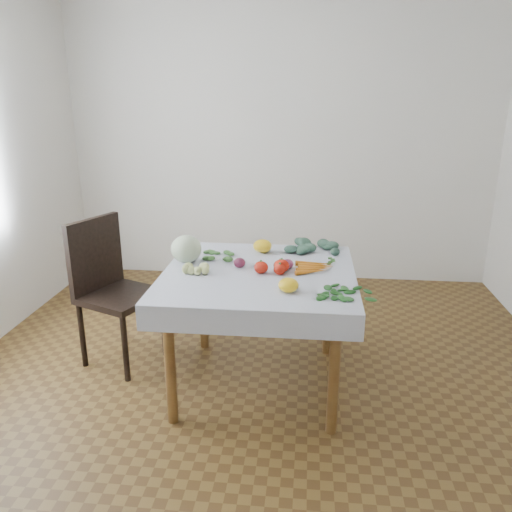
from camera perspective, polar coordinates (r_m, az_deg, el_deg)
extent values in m
plane|color=brown|center=(3.28, 0.32, -14.26)|extent=(4.00, 4.00, 0.00)
cube|color=silver|center=(4.79, 2.79, 13.16)|extent=(4.00, 0.04, 2.70)
cube|color=brown|center=(2.96, 0.34, -2.22)|extent=(1.00, 1.00, 0.04)
cylinder|color=brown|center=(2.80, -9.79, -12.20)|extent=(0.06, 0.06, 0.71)
cylinder|color=brown|center=(2.72, 8.90, -13.22)|extent=(0.06, 0.06, 0.71)
cylinder|color=brown|center=(3.57, -6.04, -5.18)|extent=(0.06, 0.06, 0.71)
cylinder|color=brown|center=(3.50, 8.28, -5.75)|extent=(0.06, 0.06, 0.71)
cube|color=white|center=(2.95, 0.34, -1.80)|extent=(1.12, 1.12, 0.01)
cube|color=black|center=(3.44, -15.20, -4.47)|extent=(0.58, 0.58, 0.04)
cube|color=black|center=(3.49, -17.93, 0.23)|extent=(0.21, 0.43, 0.49)
cylinder|color=black|center=(3.55, -19.25, -8.54)|extent=(0.04, 0.04, 0.45)
cylinder|color=black|center=(3.30, -14.73, -10.21)|extent=(0.04, 0.04, 0.45)
cylinder|color=black|center=(3.78, -14.99, -6.44)|extent=(0.04, 0.04, 0.45)
cylinder|color=black|center=(3.55, -10.49, -7.80)|extent=(0.04, 0.04, 0.45)
ellipsoid|color=beige|center=(3.12, -7.98, 0.81)|extent=(0.24, 0.24, 0.17)
ellipsoid|color=#B71B0C|center=(2.89, 2.73, -1.53)|extent=(0.08, 0.08, 0.06)
ellipsoid|color=#B71B0C|center=(2.93, 2.95, -1.13)|extent=(0.10, 0.10, 0.08)
ellipsoid|color=#B71B0C|center=(2.94, 2.77, -1.10)|extent=(0.09, 0.09, 0.07)
ellipsoid|color=#B71B0C|center=(2.90, 0.58, -1.31)|extent=(0.09, 0.09, 0.07)
ellipsoid|color=yellow|center=(3.29, 0.75, 1.15)|extent=(0.14, 0.14, 0.09)
ellipsoid|color=yellow|center=(2.64, 3.73, -3.32)|extent=(0.12, 0.12, 0.08)
ellipsoid|color=#571937|center=(3.01, -1.90, -0.77)|extent=(0.08, 0.08, 0.06)
ellipsoid|color=#571937|center=(2.99, 3.64, -0.92)|extent=(0.08, 0.08, 0.06)
ellipsoid|color=#BEC672|center=(2.93, -6.78, -1.50)|extent=(0.05, 0.05, 0.05)
ellipsoid|color=#BEC672|center=(2.95, -7.28, -1.42)|extent=(0.05, 0.05, 0.05)
ellipsoid|color=#BEC672|center=(2.91, -6.98, -1.66)|extent=(0.05, 0.05, 0.05)
ellipsoid|color=#BEC672|center=(2.95, -6.40, -1.34)|extent=(0.05, 0.05, 0.05)
ellipsoid|color=#BEC672|center=(2.94, -8.09, -1.53)|extent=(0.05, 0.05, 0.05)
ellipsoid|color=#BEC672|center=(2.90, -5.90, -1.70)|extent=(0.05, 0.05, 0.05)
cone|color=orange|center=(3.05, 6.71, -0.87)|extent=(0.22, 0.05, 0.03)
cone|color=orange|center=(3.02, 6.72, -1.08)|extent=(0.22, 0.06, 0.03)
cone|color=orange|center=(2.99, 6.72, -1.29)|extent=(0.22, 0.08, 0.03)
cone|color=orange|center=(2.96, 6.73, -1.51)|extent=(0.21, 0.10, 0.03)
cone|color=orange|center=(2.92, 6.73, -1.73)|extent=(0.21, 0.12, 0.03)
ellipsoid|color=#385C4A|center=(3.32, 6.81, 0.82)|extent=(0.08, 0.08, 0.05)
ellipsoid|color=#385C4A|center=(3.34, 5.89, 0.96)|extent=(0.08, 0.08, 0.05)
ellipsoid|color=#385C4A|center=(3.28, 6.39, 0.62)|extent=(0.08, 0.08, 0.05)
ellipsoid|color=#385C4A|center=(3.36, 7.06, 1.01)|extent=(0.08, 0.08, 0.05)
ellipsoid|color=#385C4A|center=(3.31, 5.06, 0.84)|extent=(0.08, 0.08, 0.05)
ellipsoid|color=#385C4A|center=(3.28, 7.62, 0.58)|extent=(0.08, 0.08, 0.05)
ellipsoid|color=#385C4A|center=(3.39, 6.00, 1.24)|extent=(0.08, 0.08, 0.05)
ellipsoid|color=#385C4A|center=(3.24, 5.35, 0.46)|extent=(0.08, 0.08, 0.05)
ellipsoid|color=#385C4A|center=(3.35, 8.41, 0.92)|extent=(0.08, 0.08, 0.05)
ellipsoid|color=#385C4A|center=(3.36, 4.23, 1.14)|extent=(0.08, 0.08, 0.05)
ellipsoid|color=#385C4A|center=(3.21, 7.37, 0.21)|extent=(0.08, 0.08, 0.05)
ellipsoid|color=#385C4A|center=(3.44, 7.30, 1.41)|extent=(0.08, 0.08, 0.05)
ellipsoid|color=#385C4A|center=(3.26, 3.62, 0.59)|extent=(0.08, 0.08, 0.05)
ellipsoid|color=#1B551A|center=(2.67, 10.47, -4.05)|extent=(0.06, 0.04, 0.01)
ellipsoid|color=#1B551A|center=(2.68, 9.57, -3.94)|extent=(0.06, 0.04, 0.01)
ellipsoid|color=#1B551A|center=(2.65, 10.23, -4.28)|extent=(0.06, 0.04, 0.01)
ellipsoid|color=#1B551A|center=(2.70, 10.44, -3.84)|extent=(0.06, 0.04, 0.01)
ellipsoid|color=#1B551A|center=(2.66, 9.10, -4.12)|extent=(0.06, 0.04, 0.01)
ellipsoid|color=#1B551A|center=(2.66, 11.10, -4.24)|extent=(0.06, 0.04, 0.01)
ellipsoid|color=#1B551A|center=(2.71, 9.52, -3.68)|extent=(0.06, 0.04, 0.01)
ellipsoid|color=#1B551A|center=(2.62, 9.60, -4.46)|extent=(0.06, 0.04, 0.01)
ellipsoid|color=#1B551A|center=(2.70, 11.39, -3.87)|extent=(0.06, 0.04, 0.01)
ellipsoid|color=#1B551A|center=(2.68, 8.38, -3.86)|extent=(0.06, 0.04, 0.01)
ellipsoid|color=#1B551A|center=(2.62, 11.12, -4.58)|extent=(0.06, 0.04, 0.01)
ellipsoid|color=#1B551A|center=(2.74, 10.31, -3.47)|extent=(0.06, 0.04, 0.01)
ellipsoid|color=#1B551A|center=(2.62, 8.37, -4.41)|extent=(0.06, 0.04, 0.01)
ellipsoid|color=#1B551A|center=(2.67, 12.32, -4.18)|extent=(0.06, 0.04, 0.01)
ellipsoid|color=#1B551A|center=(2.73, 8.38, -3.46)|extent=(0.06, 0.04, 0.01)
ellipsoid|color=#1B551A|center=(2.58, 10.15, -4.88)|extent=(0.06, 0.04, 0.01)
ellipsoid|color=#1B551A|center=(2.75, 11.74, -3.50)|extent=(0.06, 0.04, 0.01)
ellipsoid|color=#1B551A|center=(2.66, 7.20, -4.04)|extent=(0.06, 0.04, 0.01)
ellipsoid|color=#3D7033|center=(3.19, -4.36, -0.02)|extent=(0.05, 0.05, 0.02)
ellipsoid|color=#3D7033|center=(3.22, -4.86, 0.09)|extent=(0.05, 0.05, 0.02)
ellipsoid|color=#3D7033|center=(3.17, -4.74, -0.16)|extent=(0.05, 0.05, 0.02)
ellipsoid|color=#3D7033|center=(3.22, -4.03, 0.11)|extent=(0.05, 0.05, 0.02)
ellipsoid|color=#3D7033|center=(3.21, -5.53, 0.01)|extent=(0.05, 0.05, 0.02)
ellipsoid|color=#3D7033|center=(3.16, -3.91, -0.21)|extent=(0.05, 0.05, 0.02)
ellipsoid|color=#3D7033|center=(3.25, -4.61, 0.30)|extent=(0.05, 0.05, 0.02)
ellipsoid|color=#3D7033|center=(3.16, -5.59, -0.27)|extent=(0.05, 0.05, 0.02)
ellipsoid|color=#3D7033|center=(3.20, -3.10, 0.03)|extent=(0.05, 0.05, 0.02)
ellipsoid|color=#3D7033|center=(3.25, -5.94, 0.25)|extent=(0.05, 0.05, 0.02)
ellipsoid|color=#3D7033|center=(3.12, -4.33, -0.48)|extent=(0.05, 0.05, 0.02)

